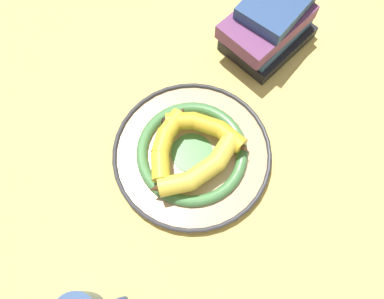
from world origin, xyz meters
name	(u,v)px	position (x,y,z in m)	size (l,w,h in m)	color
ground_plane	(196,146)	(0.00, 0.00, 0.00)	(2.80, 2.80, 0.00)	#E5CC6B
decorative_bowl	(192,153)	(0.02, -0.01, 0.01)	(0.34, 0.34, 0.03)	tan
banana_a	(166,143)	(0.00, -0.06, 0.05)	(0.17, 0.10, 0.04)	yellow
banana_b	(200,170)	(0.07, 0.00, 0.05)	(0.12, 0.20, 0.04)	yellow
banana_c	(208,128)	(-0.02, 0.03, 0.05)	(0.12, 0.18, 0.04)	gold
book_stack	(269,26)	(-0.25, 0.21, 0.06)	(0.24, 0.26, 0.13)	black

